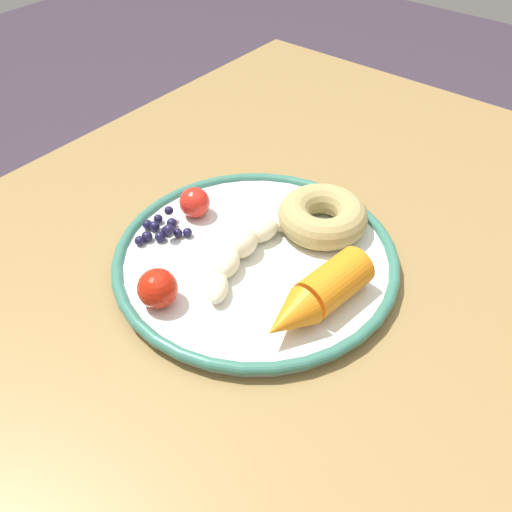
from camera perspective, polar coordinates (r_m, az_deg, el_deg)
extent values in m
cube|color=olive|center=(0.58, 3.82, -4.06)|extent=(1.01, 0.81, 0.03)
cube|color=olive|center=(1.24, 2.18, 3.27)|extent=(0.05, 0.05, 0.70)
cylinder|color=white|center=(0.58, 0.00, -0.43)|extent=(0.29, 0.29, 0.01)
torus|color=#367360|center=(0.58, 0.00, 0.00)|extent=(0.30, 0.30, 0.01)
ellipsoid|color=beige|center=(0.61, 3.20, 3.50)|extent=(0.04, 0.03, 0.02)
ellipsoid|color=beige|center=(0.59, 0.68, 2.66)|extent=(0.04, 0.03, 0.02)
ellipsoid|color=beige|center=(0.57, -1.46, 1.35)|extent=(0.04, 0.03, 0.03)
ellipsoid|color=beige|center=(0.55, -3.04, -0.78)|extent=(0.04, 0.04, 0.02)
ellipsoid|color=beige|center=(0.53, -3.92, -3.28)|extent=(0.04, 0.04, 0.02)
cylinder|color=orange|center=(0.53, 7.75, -3.02)|extent=(0.08, 0.05, 0.04)
cone|color=orange|center=(0.49, 3.25, -6.49)|extent=(0.05, 0.05, 0.04)
torus|color=tan|center=(0.61, 6.86, 4.10)|extent=(0.11, 0.11, 0.03)
sphere|color=#191638|center=(0.61, -9.21, 2.60)|extent=(0.01, 0.01, 0.01)
sphere|color=#191638|center=(0.63, -10.01, 3.79)|extent=(0.01, 0.01, 0.01)
sphere|color=#191638|center=(0.60, -9.81, 1.95)|extent=(0.01, 0.01, 0.01)
sphere|color=#191638|center=(0.61, -11.12, 1.98)|extent=(0.01, 0.01, 0.01)
sphere|color=#191638|center=(0.62, -10.35, 3.03)|extent=(0.01, 0.01, 0.01)
sphere|color=#191638|center=(0.62, -11.09, 3.19)|extent=(0.01, 0.01, 0.01)
sphere|color=#191638|center=(0.61, -8.02, 2.35)|extent=(0.01, 0.01, 0.01)
sphere|color=#191638|center=(0.62, -8.63, 3.35)|extent=(0.01, 0.01, 0.01)
sphere|color=#191638|center=(0.60, -11.87, 1.54)|extent=(0.01, 0.01, 0.01)
sphere|color=#191638|center=(0.61, -7.05, 2.42)|extent=(0.01, 0.01, 0.01)
sphere|color=#191638|center=(0.62, -8.93, 4.62)|extent=(0.01, 0.01, 0.01)
sphere|color=#191638|center=(0.60, -8.92, 2.70)|extent=(0.01, 0.01, 0.01)
sphere|color=red|center=(0.63, -6.31, 5.48)|extent=(0.03, 0.03, 0.03)
sphere|color=red|center=(0.53, -10.06, -3.29)|extent=(0.04, 0.04, 0.04)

